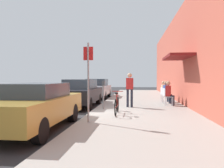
{
  "coord_description": "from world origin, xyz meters",
  "views": [
    {
      "loc": [
        1.94,
        -9.32,
        1.56
      ],
      "look_at": [
        0.3,
        5.9,
        1.16
      ],
      "focal_mm": 35.31,
      "sensor_mm": 36.0,
      "label": 1
    }
  ],
  "objects": [
    {
      "name": "ground_plane",
      "position": [
        0.0,
        0.0,
        0.0
      ],
      "size": [
        60.0,
        60.0,
        0.0
      ],
      "primitive_type": "plane",
      "color": "#2D2D30"
    },
    {
      "name": "seated_patron_1",
      "position": [
        3.72,
        3.47,
        0.82
      ],
      "size": [
        0.48,
        0.42,
        1.29
      ],
      "color": "#232838",
      "rests_on": "sidewalk_slab"
    },
    {
      "name": "cafe_chair_1",
      "position": [
        3.66,
        3.46,
        0.62
      ],
      "size": [
        0.52,
        0.52,
        0.87
      ],
      "color": "silver",
      "rests_on": "sidewalk_slab"
    },
    {
      "name": "parked_car_0",
      "position": [
        -1.1,
        -2.96,
        0.74
      ],
      "size": [
        1.8,
        4.4,
        1.41
      ],
      "color": "#A58433",
      "rests_on": "ground_plane"
    },
    {
      "name": "building_facade",
      "position": [
        4.65,
        2.0,
        2.84
      ],
      "size": [
        1.4,
        32.0,
        5.68
      ],
      "color": "#BC5442",
      "rests_on": "ground_plane"
    },
    {
      "name": "seated_patron_2",
      "position": [
        3.72,
        4.5,
        0.82
      ],
      "size": [
        0.46,
        0.4,
        1.29
      ],
      "color": "#232838",
      "rests_on": "sidewalk_slab"
    },
    {
      "name": "parked_car_1",
      "position": [
        -1.1,
        2.52,
        0.77
      ],
      "size": [
        1.8,
        4.4,
        1.5
      ],
      "color": "black",
      "rests_on": "ground_plane"
    },
    {
      "name": "parked_car_2",
      "position": [
        -1.1,
        7.83,
        0.77
      ],
      "size": [
        1.8,
        4.4,
        1.51
      ],
      "color": "#B7B7BC",
      "rests_on": "ground_plane"
    },
    {
      "name": "cafe_chair_2",
      "position": [
        3.66,
        4.49,
        0.62
      ],
      "size": [
        0.49,
        0.49,
        0.87
      ],
      "color": "silver",
      "rests_on": "sidewalk_slab"
    },
    {
      "name": "sidewalk_slab",
      "position": [
        2.25,
        2.0,
        0.06
      ],
      "size": [
        4.5,
        32.0,
        0.12
      ],
      "primitive_type": "cube",
      "color": "#9E9B93",
      "rests_on": "ground_plane"
    },
    {
      "name": "bicycle_0",
      "position": [
        1.19,
        -0.55,
        0.48
      ],
      "size": [
        0.46,
        1.71,
        0.9
      ],
      "color": "black",
      "rests_on": "sidewalk_slab"
    },
    {
      "name": "street_sign",
      "position": [
        0.4,
        -2.25,
        1.64
      ],
      "size": [
        0.32,
        0.06,
        2.6
      ],
      "color": "gray",
      "rests_on": "sidewalk_slab"
    },
    {
      "name": "seated_patron_0",
      "position": [
        3.72,
        2.57,
        0.82
      ],
      "size": [
        0.51,
        0.46,
        1.29
      ],
      "color": "#232838",
      "rests_on": "sidewalk_slab"
    },
    {
      "name": "parking_meter",
      "position": [
        0.45,
        0.8,
        0.89
      ],
      "size": [
        0.12,
        0.1,
        1.32
      ],
      "color": "slate",
      "rests_on": "sidewalk_slab"
    },
    {
      "name": "cafe_chair_0",
      "position": [
        3.66,
        2.59,
        0.62
      ],
      "size": [
        0.56,
        0.56,
        0.87
      ],
      "color": "silver",
      "rests_on": "sidewalk_slab"
    },
    {
      "name": "pedestrian_standing",
      "position": [
        1.65,
        1.68,
        1.12
      ],
      "size": [
        0.36,
        0.22,
        1.7
      ],
      "color": "#232838",
      "rests_on": "sidewalk_slab"
    }
  ]
}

